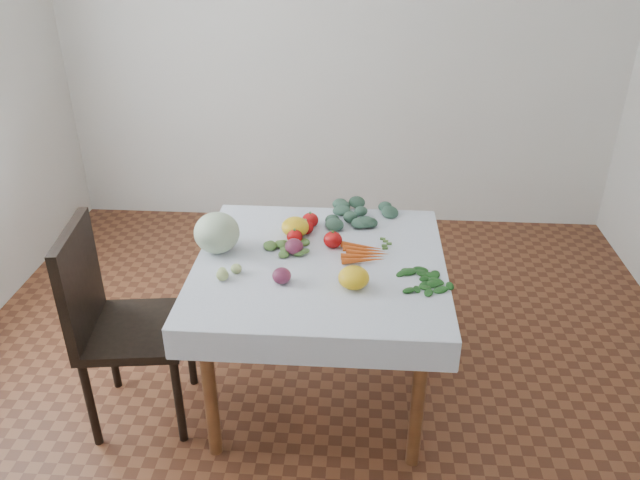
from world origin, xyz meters
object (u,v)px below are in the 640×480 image
at_px(chair, 112,315).
at_px(carrot_bunch, 365,253).
at_px(table, 320,280).
at_px(heirloom_back, 295,227).
at_px(cabbage, 217,233).

relative_size(chair, carrot_bunch, 4.94).
bearing_deg(carrot_bunch, table, -163.93).
distance_m(table, heirloom_back, 0.31).
relative_size(table, carrot_bunch, 4.95).
distance_m(table, chair, 0.94).
relative_size(table, heirloom_back, 7.42).
xyz_separation_m(chair, heirloom_back, (0.78, 0.46, 0.23)).
height_order(cabbage, heirloom_back, cabbage).
relative_size(cabbage, carrot_bunch, 1.04).
xyz_separation_m(cabbage, heirloom_back, (0.34, 0.18, -0.05)).
relative_size(chair, heirloom_back, 7.41).
xyz_separation_m(table, carrot_bunch, (0.20, 0.06, 0.12)).
bearing_deg(heirloom_back, table, -59.85).
bearing_deg(chair, carrot_bunch, 14.28).
distance_m(cabbage, heirloom_back, 0.39).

